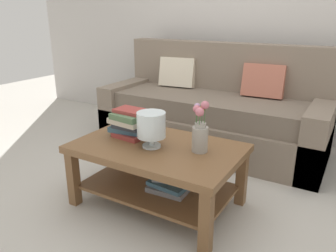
{
  "coord_description": "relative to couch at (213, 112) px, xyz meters",
  "views": [
    {
      "loc": [
        1.16,
        -2.12,
        1.36
      ],
      "look_at": [
        -0.01,
        -0.14,
        0.57
      ],
      "focal_mm": 35.47,
      "sensor_mm": 36.0,
      "label": 1
    }
  ],
  "objects": [
    {
      "name": "back_wall",
      "position": [
        0.13,
        0.66,
        0.99
      ],
      "size": [
        6.4,
        0.12,
        2.7
      ],
      "primitive_type": "cube",
      "color": "#BCB7B2",
      "rests_on": "ground"
    },
    {
      "name": "ground_plane",
      "position": [
        0.13,
        -0.99,
        -0.36
      ],
      "size": [
        10.0,
        10.0,
        0.0
      ],
      "primitive_type": "plane",
      "color": "#B7B2A8"
    },
    {
      "name": "couch",
      "position": [
        0.0,
        0.0,
        0.0
      ],
      "size": [
        2.27,
        0.9,
        1.06
      ],
      "color": "#7A6B5B",
      "rests_on": "ground"
    },
    {
      "name": "book_stack_main",
      "position": [
        -0.15,
        -1.23,
        0.21
      ],
      "size": [
        0.32,
        0.25,
        0.21
      ],
      "color": "#993833",
      "rests_on": "coffee_table"
    },
    {
      "name": "flower_pitcher",
      "position": [
        0.42,
        -1.23,
        0.24
      ],
      "size": [
        0.11,
        0.12,
        0.35
      ],
      "color": "#9E998E",
      "rests_on": "coffee_table"
    },
    {
      "name": "coffee_table",
      "position": [
        0.13,
        -1.28,
        -0.03
      ],
      "size": [
        1.17,
        0.74,
        0.47
      ],
      "color": "brown",
      "rests_on": "ground"
    },
    {
      "name": "glass_hurricane_vase",
      "position": [
        0.1,
        -1.33,
        0.26
      ],
      "size": [
        0.2,
        0.2,
        0.25
      ],
      "color": "silver",
      "rests_on": "coffee_table"
    }
  ]
}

